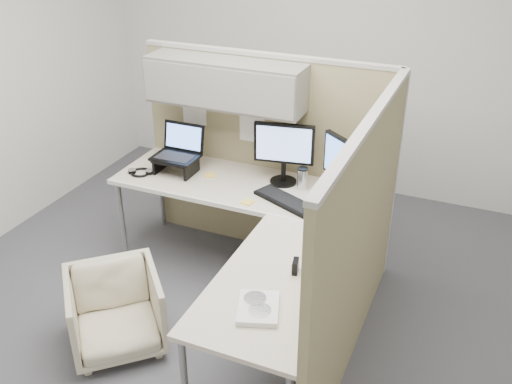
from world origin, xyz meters
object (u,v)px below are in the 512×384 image
at_px(office_chair, 115,308).
at_px(keyboard, 285,201).
at_px(desk, 252,222).
at_px(monitor_left, 284,149).

xyz_separation_m(office_chair, keyboard, (0.78, 1.00, 0.45)).
xyz_separation_m(desk, monitor_left, (0.01, 0.55, 0.32)).
bearing_deg(office_chair, desk, 6.31).
distance_m(office_chair, monitor_left, 1.60).
bearing_deg(desk, keyboard, 63.55).
bearing_deg(desk, monitor_left, 88.70).
height_order(office_chair, keyboard, keyboard).
bearing_deg(desk, office_chair, -131.37).
bearing_deg(keyboard, desk, -92.29).
bearing_deg(monitor_left, keyboard, -76.18).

